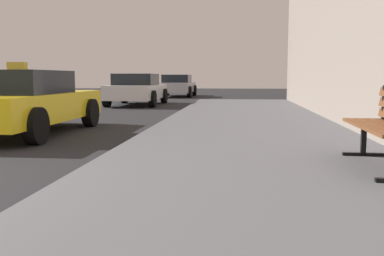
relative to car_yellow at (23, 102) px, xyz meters
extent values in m
cube|color=#5B5B60|center=(4.56, -4.64, -0.57)|extent=(4.00, 32.00, 0.15)
cube|color=brown|center=(5.67, -3.41, -0.05)|extent=(0.14, 1.69, 0.04)
cube|color=brown|center=(5.79, -3.41, -0.05)|extent=(0.14, 1.69, 0.04)
cube|color=black|center=(5.87, -2.69, -0.27)|extent=(0.06, 0.06, 0.45)
cube|color=black|center=(5.87, -2.69, -0.48)|extent=(0.50, 0.07, 0.04)
cube|color=black|center=(6.10, -2.69, 0.17)|extent=(0.05, 0.05, 0.44)
cube|color=yellow|center=(0.00, 0.05, -0.10)|extent=(1.78, 4.31, 0.55)
cube|color=black|center=(0.00, -0.17, 0.40)|extent=(1.57, 1.94, 0.45)
cube|color=yellow|center=(0.00, -0.17, 0.70)|extent=(0.36, 0.14, 0.16)
cylinder|color=black|center=(-0.89, 1.43, -0.33)|extent=(0.22, 0.64, 0.64)
cylinder|color=black|center=(0.89, 1.43, -0.33)|extent=(0.22, 0.64, 0.64)
cylinder|color=black|center=(0.89, -1.33, -0.33)|extent=(0.22, 0.64, 0.64)
cube|color=white|center=(0.18, 9.23, -0.10)|extent=(1.77, 4.06, 0.55)
cube|color=black|center=(0.18, 9.03, 0.40)|extent=(1.56, 1.83, 0.45)
cylinder|color=black|center=(-0.71, 10.53, -0.33)|extent=(0.22, 0.64, 0.64)
cylinder|color=black|center=(1.06, 10.53, -0.33)|extent=(0.22, 0.64, 0.64)
cylinder|color=black|center=(-0.71, 7.93, -0.33)|extent=(0.22, 0.64, 0.64)
cylinder|color=black|center=(1.06, 7.93, -0.33)|extent=(0.22, 0.64, 0.64)
cube|color=#B7B7BF|center=(0.73, 17.15, -0.10)|extent=(1.70, 4.41, 0.55)
cube|color=black|center=(0.73, 16.93, 0.40)|extent=(1.50, 1.98, 0.45)
cylinder|color=black|center=(-0.12, 18.56, -0.33)|extent=(0.22, 0.64, 0.64)
cylinder|color=black|center=(1.58, 18.56, -0.33)|extent=(0.22, 0.64, 0.64)
cylinder|color=black|center=(-0.12, 15.74, -0.33)|extent=(0.22, 0.64, 0.64)
cylinder|color=black|center=(1.58, 15.74, -0.33)|extent=(0.22, 0.64, 0.64)
camera|label=1|loc=(4.29, -8.37, 0.50)|focal=41.08mm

